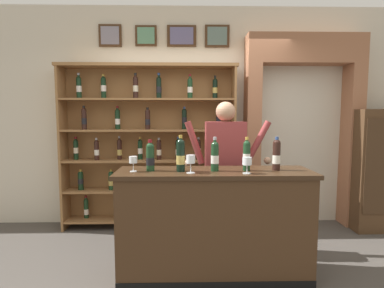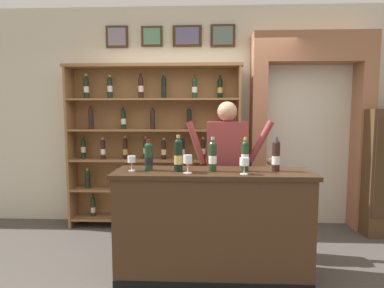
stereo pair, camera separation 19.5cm
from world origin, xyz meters
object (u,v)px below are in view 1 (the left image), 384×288
Objects in this scene: tasting_bottle_riserva at (215,156)px; tasting_bottle_chianti at (247,155)px; wine_glass_right at (247,162)px; wine_glass_spare at (191,160)px; tasting_counter at (214,224)px; wine_glass_center at (133,161)px; tasting_bottle_vin_santo at (277,155)px; tasting_bottle_super_tuscan at (181,155)px; tasting_bottle_rosso at (150,157)px; wine_shelf at (149,142)px; shopkeeper at (225,159)px.

tasting_bottle_riserva reaches higher than tasting_bottle_chianti.
wine_glass_right is at bearing -99.79° from tasting_bottle_chianti.
tasting_bottle_chianti reaches higher than wine_glass_right.
tasting_bottle_chianti reaches higher than wine_glass_spare.
tasting_counter is 0.96m from wine_glass_center.
tasting_bottle_vin_santo is at bearing 2.86° from tasting_bottle_riserva.
tasting_bottle_super_tuscan is 0.89m from tasting_bottle_vin_santo.
wine_glass_right reaches higher than wine_glass_center.
tasting_bottle_rosso reaches higher than wine_glass_right.
wine_shelf is at bearing 119.53° from tasting_bottle_riserva.
tasting_bottle_riserva reaches higher than wine_glass_right.
wine_glass_center is (-0.43, -0.01, -0.05)m from tasting_bottle_super_tuscan.
wine_glass_center is (-0.91, -0.58, 0.08)m from shopkeeper.
tasting_bottle_chianti is (1.05, -1.33, 0.00)m from wine_shelf.
tasting_counter is 5.46× the size of tasting_bottle_super_tuscan.
wine_shelf is at bearing 124.98° from wine_glass_right.
wine_glass_center is at bearing -179.28° from tasting_bottle_super_tuscan.
tasting_bottle_chianti is at bearing 1.47° from wine_glass_center.
wine_glass_right reaches higher than tasting_counter.
tasting_bottle_rosso is 0.87m from wine_glass_right.
tasting_bottle_rosso reaches higher than tasting_counter.
tasting_bottle_chianti is 2.15× the size of wine_glass_right.
tasting_counter is 11.17× the size of wine_glass_spare.
wine_glass_center is 0.53m from wine_glass_spare.
wine_shelf reaches higher than wine_glass_right.
tasting_bottle_riserva is (0.00, -0.02, 0.65)m from tasting_counter.
tasting_bottle_vin_santo is (1.17, 0.01, 0.01)m from tasting_bottle_rosso.
tasting_bottle_riserva is at bearing 23.81° from wine_glass_spare.
tasting_bottle_chianti is 1.00× the size of tasting_bottle_vin_santo.
wine_glass_center reaches higher than tasting_counter.
shopkeeper is 5.83× the size of tasting_bottle_rosso.
wine_glass_right is (0.86, -0.15, -0.03)m from tasting_bottle_rosso.
tasting_bottle_chianti is 0.15m from wine_glass_right.
wine_shelf is at bearing 90.72° from wine_glass_center.
tasting_bottle_vin_santo reaches higher than wine_glass_center.
tasting_bottle_riserva reaches higher than tasting_counter.
tasting_bottle_super_tuscan is (0.45, -1.35, 0.01)m from wine_shelf.
wine_glass_spare is at bearing -17.58° from tasting_bottle_rosso.
tasting_bottle_vin_santo is 2.23× the size of wine_glass_center.
tasting_bottle_rosso is 0.92× the size of tasting_bottle_riserva.
shopkeeper reaches higher than tasting_bottle_super_tuscan.
tasting_bottle_chianti is 0.53m from wine_glass_spare.
shopkeeper is (0.17, 0.55, 0.54)m from tasting_counter.
wine_shelf is 16.11× the size of wine_glass_right.
wine_glass_right is (-0.02, -0.14, -0.04)m from tasting_bottle_chianti.
shopkeeper is 10.34× the size of wine_glass_spare.
wine_glass_center is at bearing -89.28° from wine_shelf.
wine_glass_right is (0.10, -0.70, 0.08)m from shopkeeper.
wine_glass_right is 0.49m from wine_glass_spare.
tasting_bottle_rosso is at bearing 162.42° from wine_glass_spare.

